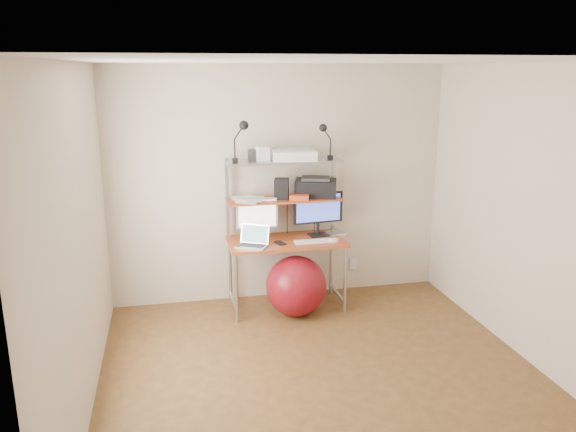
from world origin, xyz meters
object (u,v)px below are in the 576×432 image
Objects in this scene: monitor_silver at (257,216)px; exercise_ball at (296,286)px; monitor_black at (318,210)px; laptop at (254,241)px; printer at (316,187)px.

monitor_silver reaches higher than exercise_ball.
exercise_ball is at bearing -37.39° from monitor_silver.
monitor_silver is 0.87× the size of monitor_black.
monitor_silver is at bearing 139.63° from exercise_ball.
laptop is 0.60× the size of exercise_ball.
printer reaches higher than exercise_ball.
monitor_black is at bearing -56.88° from printer.
laptop is at bearing -169.55° from monitor_black.
laptop is 0.89m from printer.
monitor_black is at bearing 45.90° from exercise_ball.
laptop is 0.64m from exercise_ball.
laptop is 0.75× the size of printer.
printer is at bearing 99.83° from monitor_black.
monitor_black is at bearing 5.04° from monitor_silver.
exercise_ball is at bearing -140.19° from monitor_black.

